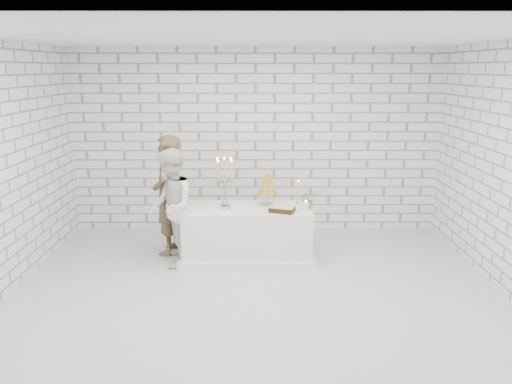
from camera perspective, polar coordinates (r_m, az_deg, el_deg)
name	(u,v)px	position (r m, az deg, el deg)	size (l,w,h in m)	color
ground	(256,291)	(6.25, -0.01, -11.30)	(6.00, 5.00, 0.01)	silver
ceiling	(256,37)	(5.66, -0.02, 17.34)	(6.00, 5.00, 0.01)	white
wall_back	(255,141)	(8.23, -0.07, 5.83)	(6.00, 0.01, 3.00)	white
wall_front	(257,248)	(3.36, 0.12, -6.38)	(6.00, 0.01, 3.00)	white
cake_table	(247,233)	(7.17, -0.99, -4.66)	(1.80, 0.80, 0.75)	white
groom	(167,195)	(7.35, -10.10, -0.36)	(0.64, 0.42, 1.75)	#3A2F1E
bride	(170,208)	(6.90, -9.76, -1.81)	(0.79, 0.62, 1.63)	white
candelabra	(225,183)	(6.95, -3.61, 1.04)	(0.30, 0.30, 0.73)	#9E9EA8
croquembouche	(267,189)	(7.13, 1.31, 0.39)	(0.31, 0.31, 0.48)	#A76C23
chocolate_cake	(282,209)	(6.85, 3.01, -1.95)	(0.33, 0.23, 0.08)	black
pillar_candle	(306,206)	(6.95, 5.71, -1.59)	(0.08, 0.08, 0.12)	white
extra_taper	(298,192)	(7.27, 4.83, -0.05)	(0.06, 0.06, 0.32)	#C5BB94
flowers	(308,199)	(7.01, 5.95, -0.82)	(0.24, 0.21, 0.27)	#407431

